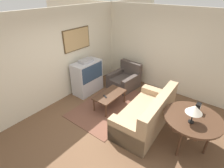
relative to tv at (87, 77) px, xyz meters
name	(u,v)px	position (x,y,z in m)	size (l,w,h in m)	color
ground_plane	(113,127)	(-0.87, -1.75, -0.55)	(12.00, 12.00, 0.00)	brown
wall_back	(54,59)	(-0.86, 0.38, 0.80)	(12.00, 0.10, 2.70)	beige
wall_right	(163,50)	(1.76, -1.75, 0.80)	(0.06, 12.00, 2.70)	beige
area_rug	(111,106)	(-0.19, -1.13, -0.54)	(2.42, 1.53, 0.01)	brown
tv	(87,77)	(0.00, 0.00, 0.00)	(0.98, 0.52, 1.17)	#B7B7BC
couch	(146,115)	(-0.31, -2.36, -0.21)	(1.94, 1.02, 0.97)	tan
armchair	(125,80)	(1.02, -0.80, -0.28)	(1.02, 0.91, 0.86)	#473D38
coffee_table	(110,95)	(-0.23, -1.13, -0.16)	(0.99, 0.54, 0.44)	#472D1E
console_table	(193,120)	(-0.30, -3.39, 0.18)	(1.18, 1.18, 0.79)	#472D1E
table_lamp	(194,109)	(-0.48, -3.40, 0.56)	(0.32, 0.32, 0.41)	black
mantel_clock	(198,108)	(-0.07, -3.40, 0.35)	(0.14, 0.10, 0.22)	black
remote	(105,96)	(-0.43, -1.12, -0.10)	(0.10, 0.16, 0.02)	black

